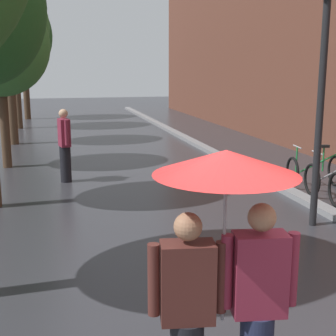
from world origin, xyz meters
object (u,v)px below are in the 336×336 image
Objects in this scene: parked_bicycle_3 at (334,178)px; parked_bicycle_4 at (314,170)px; street_tree_3 at (6,23)px; street_tree_5 at (23,36)px; couple_under_umbrella at (224,250)px; street_lamp_post at (322,86)px; pedestrian_walking_midground at (65,145)px; street_tree_4 at (13,27)px.

parked_bicycle_4 is at bearing 92.54° from parked_bicycle_3.
street_tree_3 is 8.44m from street_tree_5.
couple_under_umbrella is (-4.59, -6.35, 1.00)m from parked_bicycle_4.
parked_bicycle_4 is 0.55× the size of couple_under_umbrella.
street_lamp_post is at bearing -131.62° from parked_bicycle_3.
street_tree_5 reaches higher than couple_under_umbrella.
street_tree_3 is 3.28× the size of pedestrian_walking_midground.
street_tree_5 is 18.26m from parked_bicycle_4.
parked_bicycle_4 is at bearing -48.75° from street_tree_3.
parked_bicycle_3 is 6.11m from pedestrian_walking_midground.
street_tree_3 is 2.69× the size of couple_under_umbrella.
parked_bicycle_4 is 5.80m from pedestrian_walking_midground.
pedestrian_walking_midground is at bearing 161.45° from parked_bicycle_4.
street_tree_4 is at bearing 98.57° from pedestrian_walking_midground.
couple_under_umbrella reaches higher than parked_bicycle_3.
street_tree_3 reaches higher than parked_bicycle_4.
parked_bicycle_3 is at bearing -51.16° from street_tree_3.
street_tree_5 is at bearing 95.51° from pedestrian_walking_midground.
parked_bicycle_4 is (-0.03, 0.76, 0.00)m from parked_bicycle_3.
parked_bicycle_4 is at bearing -67.31° from street_tree_5.
street_tree_5 is 5.29× the size of parked_bicycle_4.
pedestrian_walking_midground is at bearing -81.43° from street_tree_4.
parked_bicycle_3 is at bearing 50.40° from couple_under_umbrella.
street_tree_5 is 3.54× the size of pedestrian_walking_midground.
street_tree_3 is at bearing 131.25° from parked_bicycle_4.
pedestrian_walking_midground is at bearing 133.25° from street_lamp_post.
street_tree_4 reaches higher than couple_under_umbrella.
street_tree_5 is 23.12m from couple_under_umbrella.
street_tree_4 is at bearing 119.46° from parked_bicycle_4.
street_lamp_post is at bearing -61.91° from street_tree_3.
street_lamp_post is at bearing -73.98° from street_tree_5.
couple_under_umbrella reaches higher than parked_bicycle_4.
street_tree_3 is 14.85m from couple_under_umbrella.
street_tree_4 is at bearing 97.53° from couple_under_umbrella.
parked_bicycle_3 is at bearing -61.84° from street_tree_4.
street_tree_5 is at bearing 95.74° from couple_under_umbrella.
couple_under_umbrella is 0.52× the size of street_lamp_post.
street_tree_4 is 11.38m from pedestrian_walking_midground.
pedestrian_walking_midground is (-5.51, 2.60, 0.51)m from parked_bicycle_3.
street_lamp_post reaches higher than couple_under_umbrella.
street_tree_5 is 2.90× the size of couple_under_umbrella.
street_tree_4 reaches higher than parked_bicycle_3.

